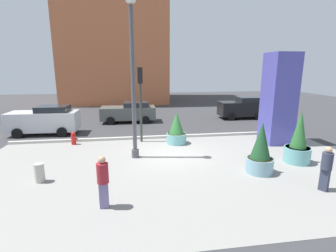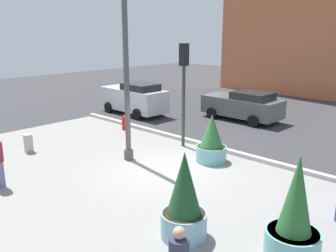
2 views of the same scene
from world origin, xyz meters
name	(u,v)px [view 1 (image 1 of 2)]	position (x,y,z in m)	size (l,w,h in m)	color
ground_plane	(161,135)	(0.00, 4.00, 0.00)	(60.00, 60.00, 0.00)	#38383A
plaza_pavement	(177,170)	(0.00, -2.00, 0.00)	(18.00, 10.00, 0.02)	gray
curb_strip	(162,137)	(0.00, 3.12, 0.08)	(18.00, 0.24, 0.16)	#B7B2A8
lamp_post	(133,85)	(-1.76, -0.18, 3.55)	(0.44, 0.44, 7.28)	#4C4C51
art_pillar_blue	(279,99)	(6.50, 1.20, 2.58)	(1.51, 1.51, 5.16)	#4C4CAD
potted_plant_near_right	(298,143)	(5.68, -1.96, 0.94)	(1.17, 1.17, 2.44)	#6BB2B2
potted_plant_by_pillar	(261,152)	(3.36, -2.81, 0.93)	(1.12, 1.12, 2.18)	#7AA8B7
potted_plant_near_left	(177,130)	(0.68, 1.85, 0.79)	(1.16, 1.16, 1.85)	#6BB2B2
fire_hydrant	(74,138)	(-5.23, 2.51, 0.37)	(0.36, 0.26, 0.75)	red
concrete_bollard	(40,173)	(-5.45, -2.41, 0.38)	(0.36, 0.36, 0.75)	#B2ADA3
traffic_light_far_side	(140,93)	(-1.33, 2.54, 2.94)	(0.28, 0.42, 4.36)	#333833
car_curb_east	(129,112)	(-2.05, 8.42, 0.84)	(4.40, 2.14, 1.64)	#565B56
car_curb_west	(242,108)	(7.75, 8.54, 0.94)	(3.88, 2.04, 1.87)	black
car_intersection	(45,120)	(-7.57, 5.25, 0.96)	(4.39, 2.04, 1.90)	silver
pedestrian_by_curb	(103,179)	(-2.82, -4.64, 0.95)	(0.38, 0.38, 1.71)	slate
pedestrian_crossing	(326,167)	(4.84, -4.65, 0.92)	(0.49, 0.49, 1.65)	#33384C
highrise_across_street	(114,2)	(-3.66, 23.85, 12.72)	(12.78, 12.63, 25.45)	#C66B42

